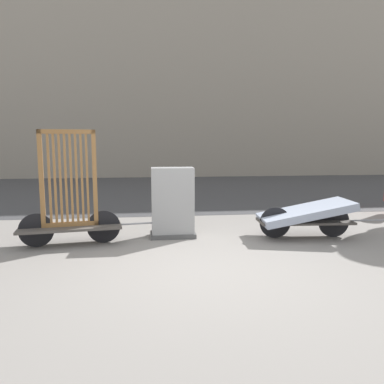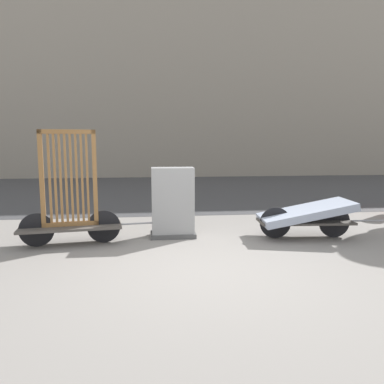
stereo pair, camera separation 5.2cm
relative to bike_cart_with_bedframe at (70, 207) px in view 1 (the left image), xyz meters
The scene contains 6 objects.
ground_plane 2.60m from the bike_cart_with_bedframe, 36.27° to the right, with size 60.00×60.00×0.00m, color gray.
road_strip 7.37m from the bike_cart_with_bedframe, 73.96° to the left, with size 56.00×9.69×0.01m.
building_facade 15.18m from the bike_cart_with_bedframe, 81.69° to the left, with size 48.00×4.00×12.80m.
bike_cart_with_bedframe is the anchor object (origin of this frame).
bike_cart_with_mattress 4.07m from the bike_cart_with_bedframe, ahead, with size 2.36×0.93×0.68m.
utility_cabinet 1.75m from the bike_cart_with_bedframe, 10.83° to the left, with size 0.81×0.45×1.26m.
Camera 1 is at (-0.75, -4.80, 1.71)m, focal length 35.00 mm.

